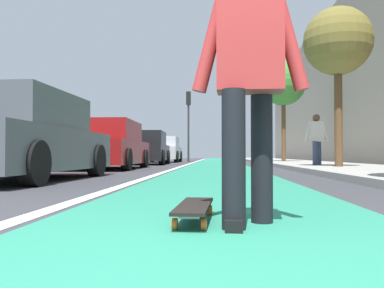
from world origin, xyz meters
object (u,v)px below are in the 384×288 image
Objects in this scene: parked_car_near at (20,139)px; parked_car_far at (146,149)px; traffic_light at (188,113)px; parked_car_mid at (109,146)px; parked_car_end at (163,150)px; street_tree_far at (283,84)px; skateboard at (194,207)px; pedestrian_distant at (317,138)px; street_tree_mid at (338,43)px; skater_person at (249,73)px.

parked_car_near is 11.50m from parked_car_far.
traffic_light is at bearing -12.75° from parked_car_far.
parked_car_mid is 1.15× the size of parked_car_end.
parked_car_near is 15.23m from street_tree_far.
street_tree_far is (17.43, -3.40, 3.82)m from skateboard.
skateboard is 0.21× the size of parked_car_end.
pedestrian_distant is at bearing 178.48° from street_tree_far.
traffic_light is at bearing 20.16° from street_tree_mid.
street_tree_mid is at bearing -159.84° from traffic_light.
traffic_light is at bearing 4.10° from skateboard.
traffic_light is (21.99, 1.57, 2.86)m from skateboard.
pedestrian_distant is at bearing -158.20° from traffic_light.
parked_car_end is 0.91× the size of street_tree_mid.
street_tree_far is at bearing -9.85° from skater_person.
parked_car_end is at bearing 26.48° from street_tree_mid.
skater_person is 10.59m from pedestrian_distant.
traffic_light is 0.97× the size of street_tree_mid.
street_tree_mid is (-12.89, -6.42, 2.73)m from parked_car_end.
street_tree_far reaches higher than pedestrian_distant.
parked_car_end is 2.74m from traffic_light.
street_tree_mid is (-13.55, -4.97, 0.50)m from traffic_light.
parked_car_far is at bearing 11.00° from skateboard.
street_tree_far is at bearing -121.32° from parked_car_end.
street_tree_mid reaches higher than parked_car_near.
parked_car_near reaches higher than parked_car_mid.
skater_person is 22.32m from traffic_light.
street_tree_far reaches higher than parked_car_far.
parked_car_end is at bearing 8.05° from skateboard.
street_tree_far is at bearing -132.55° from traffic_light.
parked_car_end reaches higher than skateboard.
street_tree_mid reaches higher than skateboard.
skateboard is at bearing -161.84° from parked_car_mid.
street_tree_far is at bearing -40.25° from parked_car_mid.
street_tree_far is at bearing -11.04° from skateboard.
skater_person reaches higher than parked_car_end.
skateboard is 21.56m from parked_car_end.
parked_car_near is 1.01× the size of traffic_light.
parked_car_far is at bearing 48.41° from pedestrian_distant.
parked_car_end reaches higher than parked_car_near.
parked_car_mid is 1.07× the size of traffic_light.
skater_person is at bearing -171.10° from parked_car_end.
pedestrian_distant is (-11.29, -6.22, 0.24)m from parked_car_end.
parked_car_mid is 0.91× the size of street_tree_far.
street_tree_far reaches higher than traffic_light.
parked_car_near is (4.23, 3.55, -0.23)m from skater_person.
skater_person is 0.37× the size of street_tree_mid.
street_tree_far reaches higher than skateboard.
pedestrian_distant reaches higher than skateboard.
street_tree_far reaches higher than parked_car_mid.
street_tree_mid reaches higher than pedestrian_distant.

